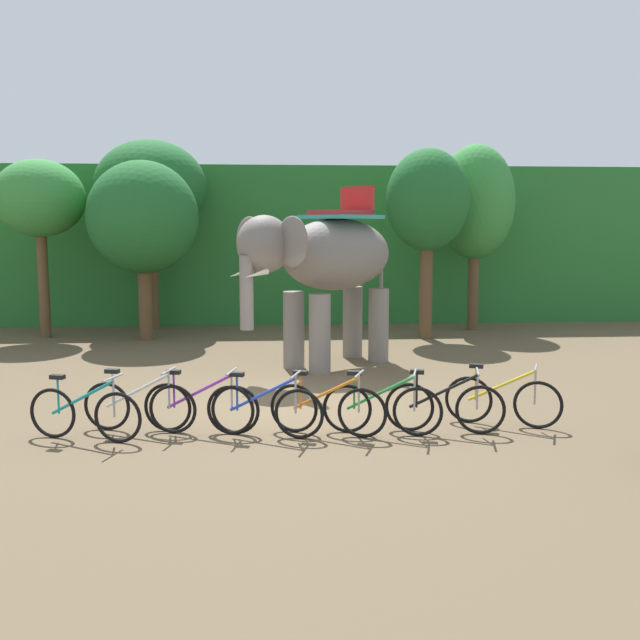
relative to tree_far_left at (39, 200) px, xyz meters
name	(u,v)px	position (x,y,z in m)	size (l,w,h in m)	color
ground_plane	(304,406)	(6.46, -7.99, -3.62)	(80.00, 80.00, 0.00)	brown
foliage_hedge	(283,243)	(6.46, 4.99, -1.26)	(36.00, 6.00, 4.71)	#28702D
tree_far_left	(39,200)	(0.00, 0.00, 0.00)	(2.33, 2.33, 4.66)	brown
tree_center_right	(151,188)	(2.65, 1.40, 0.39)	(3.12, 3.12, 5.34)	brown
tree_left	(143,218)	(2.74, -0.62, -0.47)	(2.82, 2.82, 4.60)	brown
tree_center_left	(428,202)	(10.04, -0.91, -0.06)	(2.15, 2.15, 4.92)	brown
tree_center	(475,203)	(11.72, 0.54, -0.04)	(2.18, 2.18, 5.20)	brown
elephant	(326,262)	(7.10, -4.62, -1.41)	(3.83, 3.51, 3.78)	slate
bike_teal	(84,413)	(3.34, -9.66, -3.23)	(1.64, 0.68, 0.92)	black
bike_white	(139,406)	(4.02, -9.28, -3.23)	(1.67, 0.60, 0.92)	black
bike_purple	(201,406)	(4.90, -9.41, -3.23)	(1.68, 0.57, 0.92)	black
bike_blue	(264,410)	(5.80, -9.66, -3.23)	(1.65, 0.65, 0.92)	black
bike_orange	(327,408)	(6.69, -9.65, -3.23)	(1.62, 0.72, 0.92)	black
bike_green	(382,408)	(7.47, -9.69, -3.23)	(1.67, 0.61, 0.92)	black
bike_black	(444,406)	(8.37, -9.66, -3.23)	(1.68, 0.58, 0.92)	black
bike_yellow	(503,400)	(9.32, -9.36, -3.23)	(1.59, 0.78, 0.92)	black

